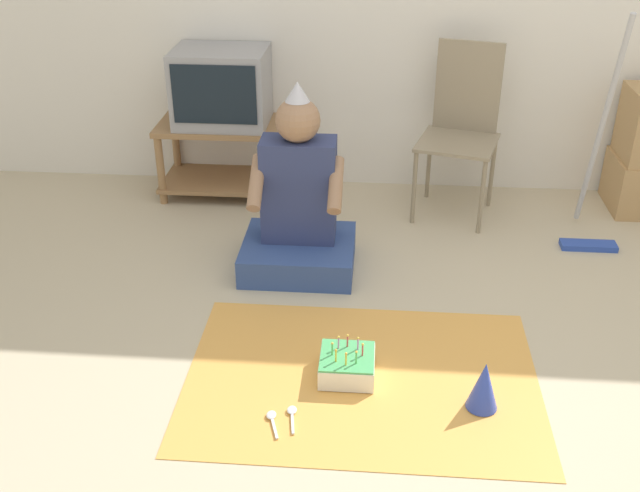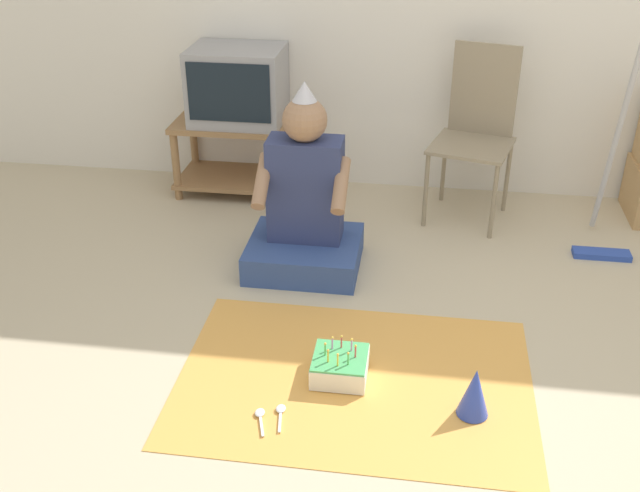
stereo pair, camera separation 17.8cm
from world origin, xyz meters
TOP-DOWN VIEW (x-y plane):
  - ground_plane at (0.00, 0.00)m, footprint 16.00×16.00m
  - tv_stand at (-1.25, 1.74)m, footprint 0.75×0.42m
  - tv at (-1.25, 1.74)m, footprint 0.51×0.40m
  - folding_chair at (0.08, 1.64)m, footprint 0.49×0.49m
  - dust_mop at (0.73, 1.29)m, footprint 0.28×0.35m
  - person_seated at (-0.73, 0.92)m, footprint 0.54×0.48m
  - party_cloth at (-0.40, 0.05)m, footprint 1.36×0.98m
  - birthday_cake at (-0.46, 0.06)m, footprint 0.21×0.21m
  - party_hat_blue at (0.05, -0.09)m, footprint 0.12×0.12m
  - plastic_spoon_near at (-0.64, -0.19)m, footprint 0.04×0.14m
  - plastic_spoon_far at (-0.71, -0.22)m, footprint 0.06×0.14m

SIDE VIEW (x-z plane):
  - ground_plane at x=0.00m, z-range 0.00..0.00m
  - party_cloth at x=-0.40m, z-range 0.00..0.01m
  - plastic_spoon_near at x=-0.64m, z-range 0.01..0.02m
  - plastic_spoon_far at x=-0.71m, z-range 0.01..0.02m
  - birthday_cake at x=-0.46m, z-range -0.02..0.13m
  - party_hat_blue at x=0.05m, z-range 0.01..0.20m
  - tv_stand at x=-1.25m, z-range 0.04..0.47m
  - person_seated at x=-0.73m, z-range -0.16..0.75m
  - dust_mop at x=0.73m, z-range -0.25..0.93m
  - folding_chair at x=0.08m, z-range 0.05..0.97m
  - tv at x=-1.25m, z-range 0.43..0.85m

